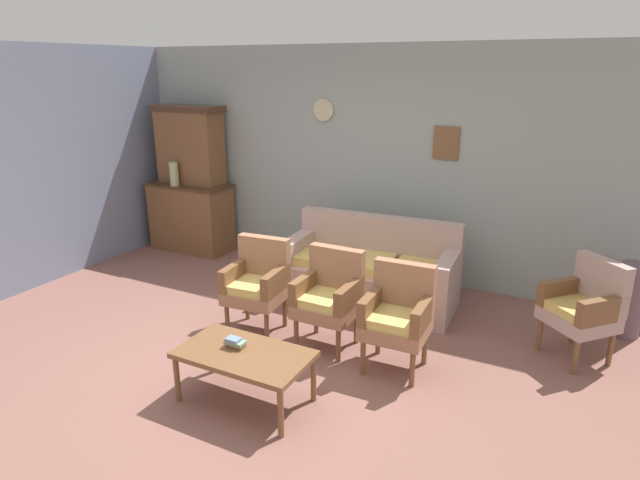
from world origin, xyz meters
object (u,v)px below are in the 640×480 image
wingback_chair_by_fireplace (584,305)px  armchair_near_cabinet (398,313)px  book_stack_on_table (235,342)px  floral_couch (370,273)px  side_cabinet (191,217)px  armchair_row_middle (329,294)px  floor_vase_by_wall (630,300)px  coffee_table (244,357)px  vase_on_cabinet (174,174)px  armchair_near_couch_end (258,281)px

wingback_chair_by_fireplace → armchair_near_cabinet: bearing=-147.0°
book_stack_on_table → floral_couch: bearing=83.2°
side_cabinet → book_stack_on_table: 3.70m
armchair_row_middle → floral_couch: bearing=91.6°
armchair_row_middle → floor_vase_by_wall: (2.43, 1.46, -0.14)m
coffee_table → floor_vase_by_wall: size_ratio=1.38×
side_cabinet → armchair_row_middle: 3.30m
floral_couch → armchair_row_middle: size_ratio=2.07×
vase_on_cabinet → armchair_row_middle: 3.35m
floral_couch → armchair_near_cabinet: 1.35m
vase_on_cabinet → floor_vase_by_wall: (5.42, 0.08, -0.73)m
armchair_near_cabinet → floor_vase_by_wall: (1.75, 1.54, -0.14)m
vase_on_cabinet → floral_couch: 3.08m
armchair_near_couch_end → wingback_chair_by_fireplace: (2.79, 0.84, 0.00)m
floral_couch → armchair_row_middle: (0.03, -1.05, 0.17)m
armchair_row_middle → wingback_chair_by_fireplace: (2.05, 0.81, 0.00)m
armchair_near_couch_end → armchair_row_middle: (0.75, 0.04, 0.00)m
coffee_table → armchair_near_couch_end: bearing=118.7°
armchair_near_cabinet → coffee_table: armchair_near_cabinet is taller
armchair_row_middle → book_stack_on_table: size_ratio=5.77×
armchair_near_couch_end → wingback_chair_by_fireplace: 2.92m
armchair_row_middle → side_cabinet: bearing=151.8°
armchair_near_couch_end → armchair_near_cabinet: same height
wingback_chair_by_fireplace → book_stack_on_table: bearing=-141.5°
floor_vase_by_wall → book_stack_on_table: bearing=-137.2°
wingback_chair_by_fireplace → coffee_table: bearing=-139.7°
armchair_near_cabinet → coffee_table: size_ratio=0.90×
vase_on_cabinet → floral_couch: bearing=-6.3°
book_stack_on_table → floor_vase_by_wall: size_ratio=0.22×
floral_couch → floor_vase_by_wall: size_ratio=2.57×
armchair_near_couch_end → floor_vase_by_wall: armchair_near_couch_end is taller
vase_on_cabinet → floor_vase_by_wall: size_ratio=0.44×
coffee_table → armchair_row_middle: bearing=80.8°
armchair_row_middle → armchair_near_cabinet: same height
armchair_row_middle → armchair_near_cabinet: bearing=-7.0°
floor_vase_by_wall → armchair_near_couch_end: bearing=-154.7°
wingback_chair_by_fireplace → coffee_table: wingback_chair_by_fireplace is taller
floral_couch → armchair_near_couch_end: 1.32m
side_cabinet → wingback_chair_by_fireplace: side_cabinet is taller
armchair_near_cabinet → coffee_table: bearing=-130.6°
side_cabinet → floor_vase_by_wall: (5.33, -0.10, -0.10)m
armchair_near_couch_end → book_stack_on_table: (0.47, -1.01, -0.04)m
book_stack_on_table → floor_vase_by_wall: 3.69m
vase_on_cabinet → wingback_chair_by_fireplace: size_ratio=0.35×
armchair_row_middle → floor_vase_by_wall: bearing=31.0°
armchair_near_cabinet → wingback_chair_by_fireplace: 1.63m
book_stack_on_table → floor_vase_by_wall: (2.71, 2.50, -0.10)m
side_cabinet → coffee_table: side_cabinet is taller
wingback_chair_by_fireplace → vase_on_cabinet: bearing=173.5°
armchair_row_middle → armchair_near_cabinet: 0.68m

